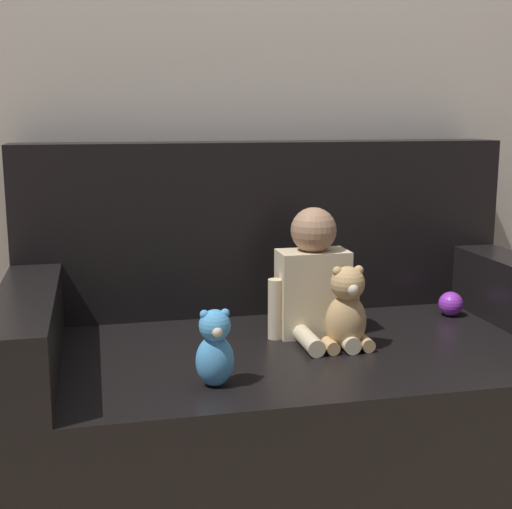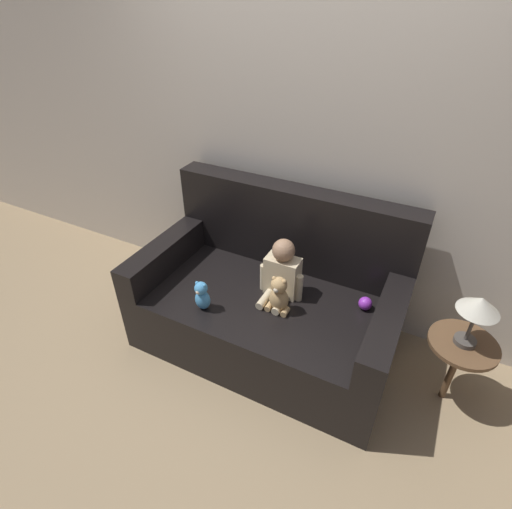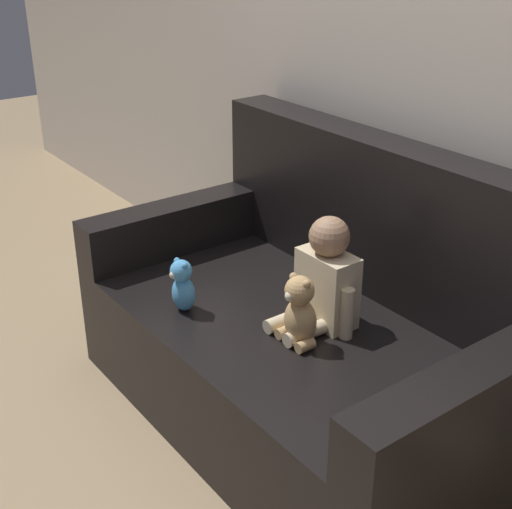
% 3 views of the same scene
% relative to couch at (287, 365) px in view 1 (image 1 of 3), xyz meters
% --- Properties ---
extents(ground_plane, '(12.00, 12.00, 0.00)m').
position_rel_couch_xyz_m(ground_plane, '(0.00, -0.07, -0.34)').
color(ground_plane, '#9E8460').
extents(wall_back, '(8.00, 0.05, 2.60)m').
position_rel_couch_xyz_m(wall_back, '(0.00, 0.50, 0.96)').
color(wall_back, beige).
rests_on(wall_back, ground_plane).
extents(couch, '(1.72, 0.98, 1.05)m').
position_rel_couch_xyz_m(couch, '(0.00, 0.00, 0.00)').
color(couch, black).
rests_on(couch, ground_plane).
extents(person_baby, '(0.30, 0.30, 0.41)m').
position_rel_couch_xyz_m(person_baby, '(0.08, -0.02, 0.28)').
color(person_baby, beige).
rests_on(person_baby, couch).
extents(teddy_bear_brown, '(0.15, 0.12, 0.26)m').
position_rel_couch_xyz_m(teddy_bear_brown, '(0.13, -0.18, 0.23)').
color(teddy_bear_brown, tan).
rests_on(teddy_bear_brown, couch).
extents(plush_toy_side, '(0.10, 0.09, 0.21)m').
position_rel_couch_xyz_m(plush_toy_side, '(-0.30, -0.39, 0.21)').
color(plush_toy_side, '#4C9EDB').
rests_on(plush_toy_side, couch).
extents(toy_ball, '(0.09, 0.09, 0.09)m').
position_rel_couch_xyz_m(toy_ball, '(0.61, 0.08, 0.15)').
color(toy_ball, purple).
rests_on(toy_ball, couch).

